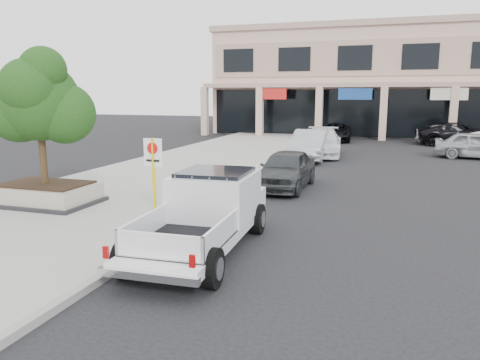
% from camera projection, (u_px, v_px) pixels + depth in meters
% --- Properties ---
extents(ground, '(120.00, 120.00, 0.00)m').
position_uv_depth(ground, '(238.00, 233.00, 12.39)').
color(ground, black).
rests_on(ground, ground).
extents(sidewalk, '(8.00, 52.00, 0.15)m').
position_uv_depth(sidewalk, '(159.00, 180.00, 19.66)').
color(sidewalk, gray).
rests_on(sidewalk, ground).
extents(curb, '(0.20, 52.00, 0.15)m').
position_uv_depth(curb, '(248.00, 185.00, 18.46)').
color(curb, gray).
rests_on(curb, ground).
extents(strip_mall, '(40.55, 12.43, 9.50)m').
position_uv_depth(strip_mall, '(446.00, 80.00, 40.81)').
color(strip_mall, tan).
rests_on(strip_mall, ground).
extents(planter, '(3.20, 2.20, 0.68)m').
position_uv_depth(planter, '(46.00, 194.00, 15.02)').
color(planter, black).
rests_on(planter, sidewalk).
extents(planter_tree, '(2.90, 2.55, 4.00)m').
position_uv_depth(planter_tree, '(46.00, 101.00, 14.58)').
color(planter_tree, '#322413').
rests_on(planter_tree, planter).
extents(no_parking_sign, '(0.55, 0.09, 2.30)m').
position_uv_depth(no_parking_sign, '(153.00, 168.00, 12.90)').
color(no_parking_sign, yellow).
rests_on(no_parking_sign, sidewalk).
extents(hedge, '(1.10, 0.99, 0.93)m').
position_uv_depth(hedge, '(215.00, 185.00, 15.65)').
color(hedge, '#144617').
rests_on(hedge, sidewalk).
extents(pickup_truck, '(2.33, 5.74, 1.78)m').
position_uv_depth(pickup_truck, '(201.00, 215.00, 10.77)').
color(pickup_truck, white).
rests_on(pickup_truck, ground).
extents(curb_car_a, '(1.87, 4.43, 1.50)m').
position_uv_depth(curb_car_a, '(286.00, 169.00, 18.13)').
color(curb_car_a, '#323538').
rests_on(curb_car_a, ground).
extents(curb_car_b, '(1.86, 5.05, 1.65)m').
position_uv_depth(curb_car_b, '(310.00, 145.00, 25.99)').
color(curb_car_b, '#AEB1B6').
rests_on(curb_car_b, ground).
extents(curb_car_c, '(2.78, 5.69, 1.59)m').
position_uv_depth(curb_car_c, '(321.00, 142.00, 27.67)').
color(curb_car_c, white).
rests_on(curb_car_c, ground).
extents(curb_car_d, '(2.59, 5.05, 1.36)m').
position_uv_depth(curb_car_d, '(336.00, 132.00, 36.14)').
color(curb_car_d, black).
rests_on(curb_car_d, ground).
extents(lot_car_a, '(4.68, 2.47, 1.52)m').
position_uv_depth(lot_car_a, '(477.00, 145.00, 26.30)').
color(lot_car_a, '#A0A4A8').
rests_on(lot_car_a, ground).
extents(lot_car_d, '(6.13, 3.53, 1.61)m').
position_uv_depth(lot_car_d, '(459.00, 134.00, 33.16)').
color(lot_car_d, black).
rests_on(lot_car_d, ground).
extents(lot_car_e, '(4.81, 2.63, 1.55)m').
position_uv_depth(lot_car_e, '(450.00, 134.00, 33.09)').
color(lot_car_e, '#9CA0A4').
rests_on(lot_car_e, ground).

